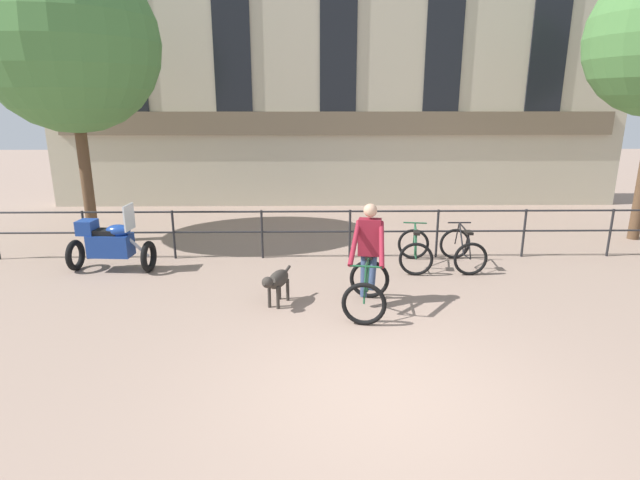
{
  "coord_description": "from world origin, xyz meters",
  "views": [
    {
      "loc": [
        -0.81,
        -5.08,
        3.28
      ],
      "look_at": [
        -0.68,
        2.86,
        1.05
      ],
      "focal_mm": 28.0,
      "sensor_mm": 36.0,
      "label": 1
    }
  ],
  "objects_px": {
    "dog": "(277,281)",
    "parked_motorcycle": "(110,244)",
    "parked_bicycle_near_lamp": "(415,250)",
    "cyclist_with_bike": "(368,263)",
    "parked_bicycle_mid_left": "(463,250)"
  },
  "relations": [
    {
      "from": "dog",
      "to": "parked_motorcycle",
      "type": "xyz_separation_m",
      "value": [
        -3.4,
        1.79,
        0.14
      ]
    },
    {
      "from": "dog",
      "to": "parked_bicycle_near_lamp",
      "type": "height_order",
      "value": "parked_bicycle_near_lamp"
    },
    {
      "from": "cyclist_with_bike",
      "to": "parked_bicycle_near_lamp",
      "type": "xyz_separation_m",
      "value": [
        1.18,
        2.04,
        -0.41
      ]
    },
    {
      "from": "parked_bicycle_near_lamp",
      "to": "parked_bicycle_mid_left",
      "type": "xyz_separation_m",
      "value": [
        0.97,
        -0.0,
        0.0
      ]
    },
    {
      "from": "cyclist_with_bike",
      "to": "parked_bicycle_mid_left",
      "type": "xyz_separation_m",
      "value": [
        2.15,
        2.04,
        -0.41
      ]
    },
    {
      "from": "dog",
      "to": "parked_bicycle_mid_left",
      "type": "relative_size",
      "value": 0.83
    },
    {
      "from": "dog",
      "to": "parked_bicycle_near_lamp",
      "type": "bearing_deg",
      "value": 58.46
    },
    {
      "from": "cyclist_with_bike",
      "to": "parked_motorcycle",
      "type": "distance_m",
      "value": 5.24
    },
    {
      "from": "dog",
      "to": "parked_bicycle_mid_left",
      "type": "bearing_deg",
      "value": 50.47
    },
    {
      "from": "cyclist_with_bike",
      "to": "dog",
      "type": "distance_m",
      "value": 1.52
    },
    {
      "from": "parked_motorcycle",
      "to": "parked_bicycle_mid_left",
      "type": "xyz_separation_m",
      "value": [
        7.04,
        0.14,
        -0.2
      ]
    },
    {
      "from": "parked_bicycle_near_lamp",
      "to": "cyclist_with_bike",
      "type": "bearing_deg",
      "value": 68.43
    },
    {
      "from": "parked_bicycle_near_lamp",
      "to": "dog",
      "type": "bearing_deg",
      "value": 44.43
    },
    {
      "from": "parked_motorcycle",
      "to": "parked_bicycle_mid_left",
      "type": "height_order",
      "value": "parked_motorcycle"
    },
    {
      "from": "parked_motorcycle",
      "to": "parked_bicycle_mid_left",
      "type": "bearing_deg",
      "value": -84.63
    }
  ]
}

